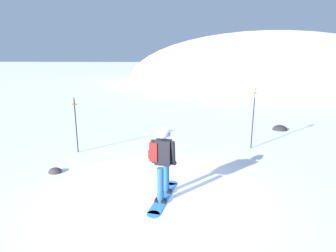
% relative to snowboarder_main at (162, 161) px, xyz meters
% --- Properties ---
extents(ground_plane, '(300.00, 300.00, 0.00)m').
position_rel_snowboarder_main_xyz_m(ground_plane, '(-0.21, -0.01, -0.92)').
color(ground_plane, white).
extents(ridge_peak_main, '(35.56, 32.01, 12.55)m').
position_rel_snowboarder_main_xyz_m(ridge_peak_main, '(10.20, 32.09, -0.92)').
color(ridge_peak_main, white).
rests_on(ridge_peak_main, ground).
extents(snowboarder_main, '(0.65, 1.81, 1.71)m').
position_rel_snowboarder_main_xyz_m(snowboarder_main, '(0.00, 0.00, 0.00)').
color(snowboarder_main, blue).
rests_on(snowboarder_main, ground).
extents(piste_marker_near, '(0.20, 0.20, 2.26)m').
position_rel_snowboarder_main_xyz_m(piste_marker_near, '(2.83, 3.92, 0.36)').
color(piste_marker_near, black).
rests_on(piste_marker_near, ground).
extents(piste_marker_far, '(0.20, 0.20, 1.95)m').
position_rel_snowboarder_main_xyz_m(piste_marker_far, '(-3.26, 2.98, 0.19)').
color(piste_marker_far, black).
rests_on(piste_marker_far, ground).
extents(rock_dark, '(0.40, 0.34, 0.28)m').
position_rel_snowboarder_main_xyz_m(rock_dark, '(-3.22, 1.21, -0.92)').
color(rock_dark, '#383333').
rests_on(rock_dark, ground).
extents(rock_mid, '(0.65, 0.55, 0.46)m').
position_rel_snowboarder_main_xyz_m(rock_mid, '(4.66, 6.68, -0.92)').
color(rock_mid, '#282628').
rests_on(rock_mid, ground).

